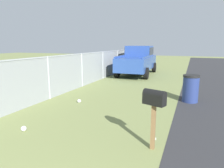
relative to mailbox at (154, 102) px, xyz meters
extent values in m
cube|color=brown|center=(0.00, 0.00, -0.55)|extent=(0.09, 0.09, 1.00)
cube|color=black|center=(0.00, 0.00, 0.06)|extent=(0.35, 0.51, 0.22)
cylinder|color=black|center=(0.00, 0.00, 0.17)|extent=(0.35, 0.51, 0.20)
cube|color=red|center=(0.11, 0.00, 0.13)|extent=(0.02, 0.04, 0.18)
cube|color=#284793|center=(10.38, 3.09, -0.17)|extent=(5.38, 2.15, 0.90)
cube|color=#284793|center=(11.02, 3.12, 0.66)|extent=(1.87, 1.86, 0.76)
cube|color=black|center=(11.02, 3.12, 0.66)|extent=(1.82, 1.90, 0.53)
cube|color=#284793|center=(9.18, 3.95, 0.34)|extent=(2.76, 0.18, 0.12)
cube|color=#284793|center=(9.25, 2.15, 0.34)|extent=(2.76, 0.18, 0.12)
cylinder|color=black|center=(12.09, 4.13, -0.67)|extent=(0.77, 0.29, 0.76)
cylinder|color=black|center=(12.17, 2.18, -0.67)|extent=(0.77, 0.29, 0.76)
cylinder|color=black|center=(8.59, 4.00, -0.67)|extent=(0.77, 0.29, 0.76)
cylinder|color=black|center=(8.67, 2.05, -0.67)|extent=(0.77, 0.29, 0.76)
cylinder|color=navy|center=(4.20, -0.68, -0.56)|extent=(0.60, 0.60, 0.99)
cylinder|color=black|center=(4.20, -0.68, -0.02)|extent=(0.63, 0.63, 0.08)
cylinder|color=#9EA3A8|center=(2.53, 4.73, -0.17)|extent=(0.07, 0.07, 1.76)
cylinder|color=#9EA3A8|center=(5.21, 4.73, -0.17)|extent=(0.07, 0.07, 1.76)
cylinder|color=#9EA3A8|center=(7.89, 4.73, -0.17)|extent=(0.07, 0.07, 1.76)
cylinder|color=#9EA3A8|center=(10.58, 4.73, -0.17)|extent=(0.07, 0.07, 1.76)
cylinder|color=#9EA3A8|center=(13.26, 4.73, -0.17)|extent=(0.07, 0.07, 1.76)
cube|color=#9EA3A8|center=(5.21, 4.73, 0.68)|extent=(16.10, 0.04, 0.04)
cube|color=gray|center=(5.21, 4.73, -0.17)|extent=(16.10, 0.01, 1.76)
sphere|color=silver|center=(2.46, 3.30, -0.98)|extent=(0.14, 0.14, 0.14)
cube|color=silver|center=(0.49, 0.04, -1.04)|extent=(0.13, 0.10, 0.01)
sphere|color=silver|center=(-0.34, 3.30, -0.98)|extent=(0.14, 0.14, 0.14)
camera|label=1|loc=(-4.12, -0.69, 1.20)|focal=32.64mm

